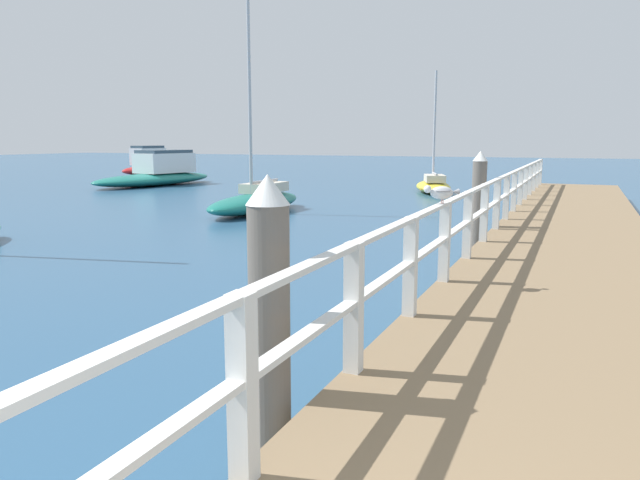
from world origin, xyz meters
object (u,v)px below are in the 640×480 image
(boat_0, at_px, (256,200))
(boat_1, at_px, (158,174))
(dock_piling_far, at_px, (478,202))
(seagull_foreground, at_px, (441,192))
(boat_3, at_px, (153,165))
(dock_piling_near, at_px, (270,325))
(boat_6, at_px, (433,185))

(boat_0, relative_size, boat_1, 0.85)
(dock_piling_far, height_order, seagull_foreground, dock_piling_far)
(boat_0, relative_size, boat_3, 1.16)
(dock_piling_near, relative_size, boat_1, 0.27)
(dock_piling_far, bearing_deg, boat_6, 106.65)
(dock_piling_far, distance_m, boat_1, 21.31)
(boat_3, bearing_deg, boat_0, 141.77)
(dock_piling_near, xyz_separation_m, boat_0, (-7.45, 12.79, -0.65))
(dock_piling_near, bearing_deg, seagull_foreground, 83.88)
(dock_piling_near, bearing_deg, boat_1, 130.51)
(dock_piling_far, relative_size, boat_3, 0.37)
(boat_1, distance_m, boat_3, 9.18)
(boat_1, xyz_separation_m, boat_6, (13.64, 1.40, -0.25))
(dock_piling_near, height_order, dock_piling_far, same)
(dock_piling_far, bearing_deg, dock_piling_near, -90.00)
(boat_0, bearing_deg, boat_1, -38.13)
(boat_1, bearing_deg, dock_piling_near, -41.66)
(seagull_foreground, xyz_separation_m, boat_3, (-24.02, 24.11, -1.04))
(dock_piling_near, xyz_separation_m, boat_1, (-17.64, 20.64, -0.45))
(seagull_foreground, height_order, boat_0, boat_0)
(boat_0, xyz_separation_m, boat_1, (-10.18, 7.85, 0.20))
(boat_1, height_order, boat_3, boat_3)
(dock_piling_near, relative_size, boat_6, 0.40)
(dock_piling_near, bearing_deg, boat_6, 100.27)
(dock_piling_far, xyz_separation_m, boat_3, (-23.65, 18.89, -0.41))
(seagull_foreground, height_order, boat_6, boat_6)
(seagull_foreground, bearing_deg, boat_0, 5.16)
(dock_piling_near, xyz_separation_m, seagull_foreground, (0.37, 3.48, 0.63))
(boat_0, xyz_separation_m, boat_6, (3.46, 9.25, -0.05))
(dock_piling_near, distance_m, dock_piling_far, 8.69)
(boat_6, bearing_deg, boat_1, 166.91)
(dock_piling_far, bearing_deg, boat_0, 151.22)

